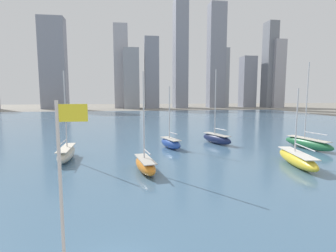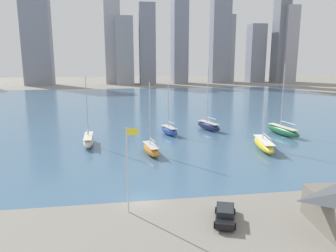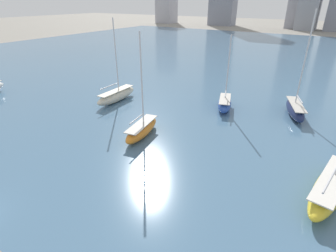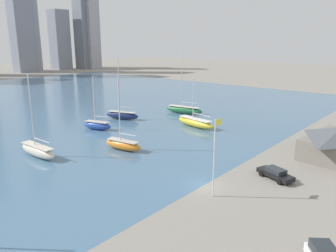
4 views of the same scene
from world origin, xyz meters
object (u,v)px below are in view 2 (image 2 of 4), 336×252
(sailboat_cream, at_px, (88,140))
(parked_sedan_black, at_px, (225,214))
(sailboat_green, at_px, (283,130))
(sailboat_blue, at_px, (169,130))
(sailboat_yellow, at_px, (264,144))
(flag_pole, at_px, (128,166))
(sailboat_navy, at_px, (208,126))
(sailboat_orange, at_px, (151,149))

(sailboat_cream, relative_size, parked_sedan_black, 2.42)
(sailboat_green, distance_m, sailboat_blue, 24.18)
(sailboat_yellow, xyz_separation_m, parked_sedan_black, (-15.22, -24.08, -0.21))
(sailboat_green, relative_size, sailboat_yellow, 1.46)
(flag_pole, xyz_separation_m, sailboat_navy, (19.35, 37.70, -4.09))
(sailboat_blue, relative_size, parked_sedan_black, 2.06)
(sailboat_cream, relative_size, sailboat_yellow, 1.25)
(sailboat_yellow, relative_size, sailboat_blue, 0.94)
(sailboat_green, bearing_deg, sailboat_navy, 142.88)
(sailboat_yellow, xyz_separation_m, sailboat_blue, (-14.94, 14.02, -0.01))
(sailboat_orange, xyz_separation_m, sailboat_blue, (5.32, 13.84, 0.01))
(sailboat_yellow, bearing_deg, sailboat_orange, -171.24)
(sailboat_cream, distance_m, sailboat_green, 40.26)
(flag_pole, height_order, parked_sedan_black, flag_pole)
(flag_pole, bearing_deg, sailboat_navy, 62.83)
(sailboat_navy, relative_size, sailboat_yellow, 1.38)
(flag_pole, distance_m, sailboat_green, 45.71)
(sailboat_cream, bearing_deg, parked_sedan_black, -65.15)
(sailboat_cream, height_order, sailboat_green, sailboat_green)
(sailboat_orange, distance_m, sailboat_yellow, 20.26)
(sailboat_blue, bearing_deg, flag_pole, -124.48)
(sailboat_blue, height_order, parked_sedan_black, sailboat_blue)
(sailboat_blue, bearing_deg, sailboat_yellow, -61.82)
(sailboat_blue, bearing_deg, sailboat_cream, -177.58)
(flag_pole, height_order, sailboat_green, sailboat_green)
(flag_pole, bearing_deg, sailboat_cream, 102.97)
(sailboat_green, relative_size, parked_sedan_black, 2.83)
(flag_pole, relative_size, sailboat_orange, 0.76)
(sailboat_navy, bearing_deg, sailboat_cream, 179.89)
(sailboat_cream, height_order, parked_sedan_black, sailboat_cream)
(sailboat_cream, xyz_separation_m, sailboat_yellow, (31.29, -7.73, -0.07))
(flag_pole, bearing_deg, sailboat_blue, 74.16)
(sailboat_green, distance_m, sailboat_yellow, 13.42)
(sailboat_navy, height_order, sailboat_cream, sailboat_navy)
(sailboat_navy, xyz_separation_m, sailboat_green, (14.32, -7.05, -0.01))
(sailboat_green, bearing_deg, sailboat_blue, 159.62)
(sailboat_navy, xyz_separation_m, sailboat_blue, (-9.53, -3.07, -0.08))
(sailboat_green, distance_m, parked_sedan_black, 41.79)
(flag_pole, xyz_separation_m, sailboat_orange, (4.51, 20.79, -4.17))
(flag_pole, height_order, sailboat_yellow, sailboat_yellow)
(flag_pole, height_order, sailboat_blue, sailboat_blue)
(sailboat_orange, bearing_deg, parked_sedan_black, -88.08)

